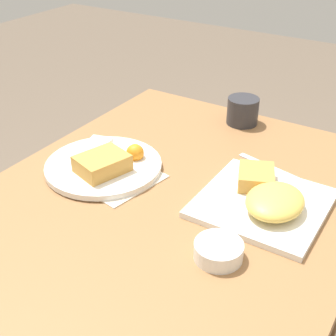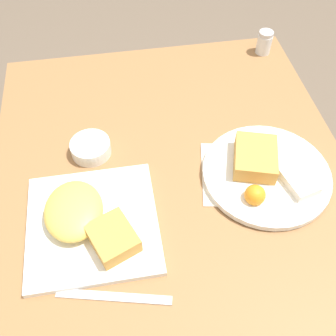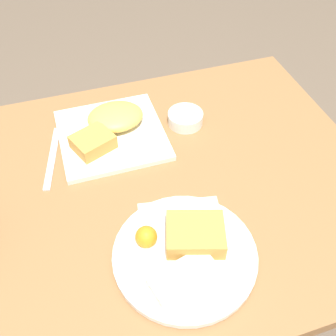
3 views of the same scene
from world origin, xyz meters
name	(u,v)px [view 3 (image 3 of 3)]	position (x,y,z in m)	size (l,w,h in m)	color
ground_plane	(163,313)	(0.00, 0.00, 0.00)	(8.00, 8.00, 0.00)	brown
dining_table	(160,206)	(0.00, 0.00, 0.65)	(1.01, 0.80, 0.74)	olive
menu_card	(184,246)	(0.00, 0.18, 0.75)	(0.22, 0.26, 0.00)	beige
plate_square_near	(111,129)	(0.07, -0.19, 0.76)	(0.26, 0.26, 0.06)	white
plate_oval_far	(185,251)	(0.01, 0.20, 0.76)	(0.28, 0.28, 0.05)	white
sauce_ramekin	(185,118)	(-0.12, -0.18, 0.76)	(0.09, 0.09, 0.03)	white
butter_knife	(52,157)	(0.23, -0.15, 0.75)	(0.06, 0.21, 0.00)	silver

